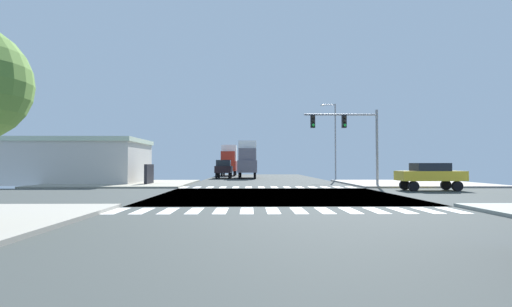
# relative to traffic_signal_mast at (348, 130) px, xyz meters

# --- Properties ---
(ground) EXTENTS (90.00, 90.00, 0.05)m
(ground) POSITION_rel_traffic_signal_mast_xyz_m (-6.13, -7.47, -4.54)
(ground) COLOR #353A39
(sidewalk_corner_ne) EXTENTS (12.00, 12.00, 0.14)m
(sidewalk_corner_ne) POSITION_rel_traffic_signal_mast_xyz_m (6.87, 4.53, -4.44)
(sidewalk_corner_ne) COLOR gray
(sidewalk_corner_ne) RESTS_ON ground
(sidewalk_corner_nw) EXTENTS (12.00, 12.00, 0.14)m
(sidewalk_corner_nw) POSITION_rel_traffic_signal_mast_xyz_m (-19.13, 4.53, -4.44)
(sidewalk_corner_nw) COLOR gray
(sidewalk_corner_nw) RESTS_ON ground
(crosswalk_near) EXTENTS (13.50, 2.00, 0.01)m
(crosswalk_near) POSITION_rel_traffic_signal_mast_xyz_m (-6.38, -14.77, -4.51)
(crosswalk_near) COLOR silver
(crosswalk_near) RESTS_ON ground
(crosswalk_far) EXTENTS (13.50, 2.00, 0.01)m
(crosswalk_far) POSITION_rel_traffic_signal_mast_xyz_m (-6.38, -0.17, -4.51)
(crosswalk_far) COLOR silver
(crosswalk_far) RESTS_ON ground
(traffic_signal_mast) EXTENTS (5.90, 0.55, 6.14)m
(traffic_signal_mast) POSITION_rel_traffic_signal_mast_xyz_m (0.00, 0.00, 0.00)
(traffic_signal_mast) COLOR gray
(traffic_signal_mast) RESTS_ON ground
(street_lamp) EXTENTS (1.78, 0.32, 8.65)m
(street_lamp) POSITION_rel_traffic_signal_mast_xyz_m (1.64, 12.43, 0.61)
(street_lamp) COLOR gray
(street_lamp) RESTS_ON ground
(bank_building) EXTENTS (15.82, 7.75, 4.15)m
(bank_building) POSITION_rel_traffic_signal_mast_xyz_m (-24.96, 5.58, -2.43)
(bank_building) COLOR beige
(bank_building) RESTS_ON ground
(sedan_farside_1) EXTENTS (4.30, 1.80, 1.88)m
(sedan_farside_1) POSITION_rel_traffic_signal_mast_xyz_m (4.54, -3.97, -3.40)
(sedan_farside_1) COLOR black
(sedan_farside_1) RESTS_ON ground
(box_truck_queued_1) EXTENTS (2.40, 7.20, 4.85)m
(box_truck_queued_1) POSITION_rel_traffic_signal_mast_xyz_m (-8.13, 19.17, -1.95)
(box_truck_queued_1) COLOR black
(box_truck_queued_1) RESTS_ON ground
(pickup_leading_1) EXTENTS (2.00, 5.10, 2.35)m
(pickup_leading_1) POSITION_rel_traffic_signal_mast_xyz_m (-11.13, 18.26, -3.22)
(pickup_leading_1) COLOR black
(pickup_leading_1) RESTS_ON ground
(box_truck_trailing_2) EXTENTS (2.40, 7.20, 4.85)m
(box_truck_trailing_2) POSITION_rel_traffic_signal_mast_xyz_m (-11.13, 29.61, -1.95)
(box_truck_trailing_2) COLOR black
(box_truck_trailing_2) RESTS_ON ground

